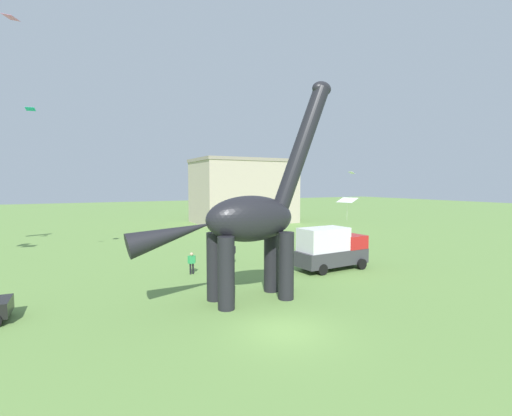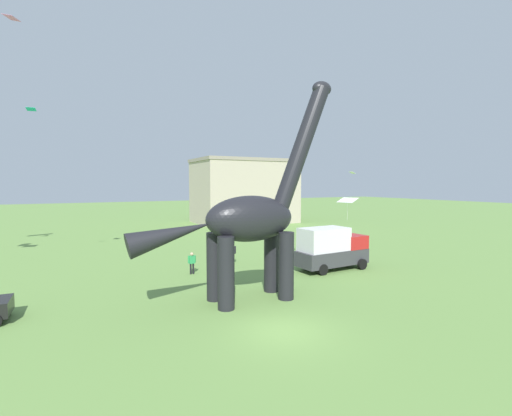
% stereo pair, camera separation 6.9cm
% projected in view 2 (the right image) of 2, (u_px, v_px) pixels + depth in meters
% --- Properties ---
extents(ground_plane, '(240.00, 240.00, 0.00)m').
position_uv_depth(ground_plane, '(284.00, 330.00, 15.91)').
color(ground_plane, '#6B9347').
extents(dinosaur_sculpture, '(12.00, 2.54, 12.55)m').
position_uv_depth(dinosaur_sculpture, '(249.00, 219.00, 19.84)').
color(dinosaur_sculpture, black).
rests_on(dinosaur_sculpture, ground_plane).
extents(parked_box_truck, '(5.71, 2.40, 3.20)m').
position_uv_depth(parked_box_truck, '(331.00, 248.00, 27.03)').
color(parked_box_truck, '#38383D').
rests_on(parked_box_truck, ground_plane).
extents(person_far_spectator, '(0.63, 0.28, 1.68)m').
position_uv_depth(person_far_spectator, '(232.00, 251.00, 28.94)').
color(person_far_spectator, '#6B6056').
rests_on(person_far_spectator, ground_plane).
extents(person_strolling_adult, '(0.57, 0.25, 1.52)m').
position_uv_depth(person_strolling_adult, '(339.00, 246.00, 32.22)').
color(person_strolling_adult, '#2D3347').
rests_on(person_strolling_adult, ground_plane).
extents(person_vendor_side, '(0.59, 0.26, 1.57)m').
position_uv_depth(person_vendor_side, '(192.00, 261.00, 25.74)').
color(person_vendor_side, black).
rests_on(person_vendor_side, ground_plane).
extents(kite_mid_right, '(1.32, 1.56, 1.71)m').
position_uv_depth(kite_mid_right, '(348.00, 200.00, 27.15)').
color(kite_mid_right, white).
extents(kite_drifting, '(0.55, 0.74, 0.24)m').
position_uv_depth(kite_drifting, '(352.00, 173.00, 39.22)').
color(kite_drifting, white).
extents(kite_near_high, '(0.70, 0.55, 0.20)m').
position_uv_depth(kite_near_high, '(31.00, 109.00, 26.70)').
color(kite_near_high, '#19B2B7').
extents(kite_high_left, '(1.03, 1.12, 0.14)m').
position_uv_depth(kite_high_left, '(11.00, 18.00, 22.83)').
color(kite_high_left, pink).
extents(background_building_block, '(15.93, 10.54, 10.42)m').
position_uv_depth(background_building_block, '(244.00, 191.00, 59.78)').
color(background_building_block, '#B7A893').
rests_on(background_building_block, ground_plane).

